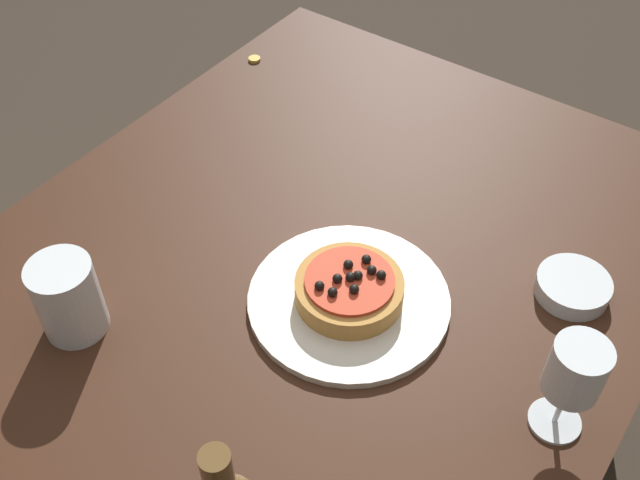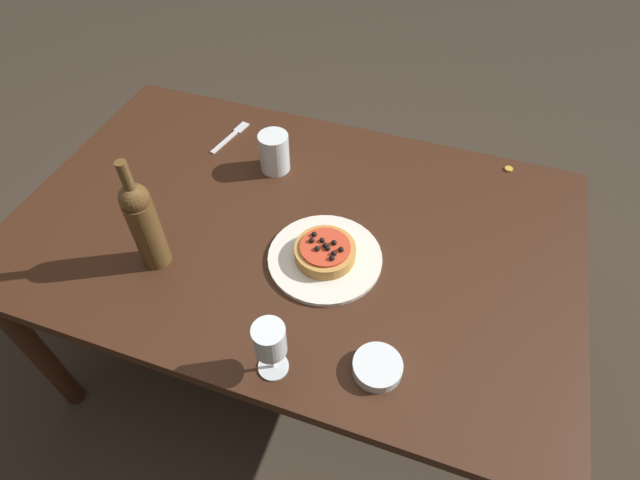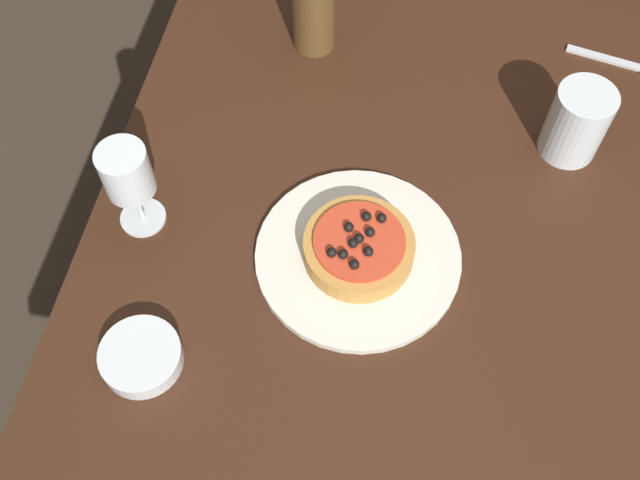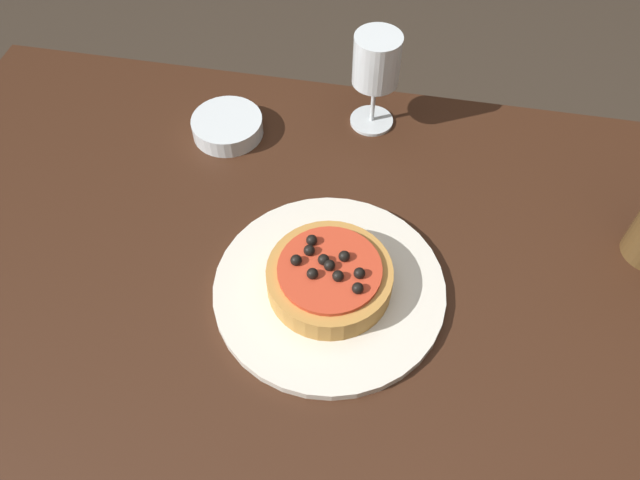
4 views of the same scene
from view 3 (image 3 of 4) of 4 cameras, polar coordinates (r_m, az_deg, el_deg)
name	(u,v)px [view 3 (image 3 of 4)]	position (r m, az deg, el deg)	size (l,w,h in m)	color
ground_plane	(387,370)	(1.76, 5.14, -9.86)	(14.00, 14.00, 0.00)	#382D23
dining_table	(418,225)	(1.19, 7.51, 1.13)	(1.51, 0.96, 0.71)	#381E11
dinner_plate	(358,256)	(1.05, 2.91, -1.26)	(0.29, 0.29, 0.01)	silver
pizza	(359,247)	(1.03, 2.97, -0.56)	(0.15, 0.15, 0.05)	#BC843D
wine_glass	(127,175)	(1.03, -14.49, 4.84)	(0.07, 0.07, 0.15)	silver
water_cup	(577,123)	(1.18, 18.98, 8.46)	(0.09, 0.09, 0.12)	silver
side_bowl	(141,357)	(1.01, -13.47, -8.65)	(0.11, 0.11, 0.03)	silver
fork	(628,65)	(1.38, 22.39, 12.25)	(0.06, 0.18, 0.00)	silver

